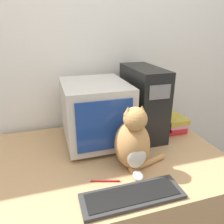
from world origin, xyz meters
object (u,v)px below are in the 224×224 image
(crt_monitor, at_px, (95,112))
(pen, at_px, (105,181))
(cat, at_px, (133,142))
(book_stack, at_px, (173,123))
(computer_tower, at_px, (143,102))
(keyboard, at_px, (132,196))

(crt_monitor, height_order, pen, crt_monitor)
(cat, height_order, pen, cat)
(book_stack, height_order, pen, book_stack)
(cat, xyz_separation_m, pen, (-0.18, -0.08, -0.14))
(crt_monitor, xyz_separation_m, cat, (0.12, -0.34, -0.06))
(crt_monitor, distance_m, pen, 0.47)
(computer_tower, bearing_deg, pen, -131.38)
(crt_monitor, bearing_deg, book_stack, -0.57)
(keyboard, bearing_deg, pen, 122.08)
(crt_monitor, bearing_deg, cat, -70.11)
(book_stack, bearing_deg, keyboard, -134.37)
(cat, distance_m, book_stack, 0.57)
(computer_tower, xyz_separation_m, keyboard, (-0.30, -0.58, -0.22))
(computer_tower, height_order, pen, computer_tower)
(keyboard, relative_size, cat, 1.29)
(pen, bearing_deg, keyboard, -57.92)
(computer_tower, xyz_separation_m, pen, (-0.39, -0.44, -0.23))
(keyboard, height_order, cat, cat)
(crt_monitor, distance_m, keyboard, 0.59)
(crt_monitor, distance_m, cat, 0.36)
(cat, xyz_separation_m, book_stack, (0.45, 0.33, -0.09))
(cat, bearing_deg, pen, -149.97)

